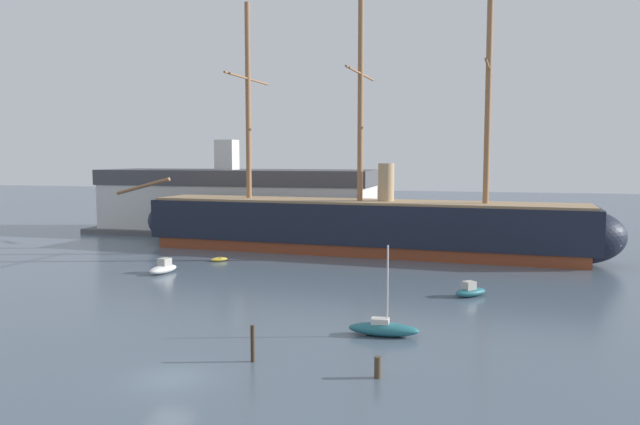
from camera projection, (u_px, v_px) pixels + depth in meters
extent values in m
plane|color=#4C5B6B|center=(170.00, 379.00, 34.57)|extent=(400.00, 400.00, 0.00)
cube|color=brown|center=(360.00, 247.00, 80.42)|extent=(56.61, 12.01, 1.46)
cube|color=black|center=(360.00, 222.00, 80.12)|extent=(58.97, 12.51, 5.23)
ellipsoid|color=black|center=(182.00, 221.00, 88.60)|extent=(11.02, 8.56, 6.69)
ellipsoid|color=black|center=(579.00, 236.00, 71.77)|extent=(11.02, 8.56, 6.69)
cube|color=#9E7F5B|center=(360.00, 202.00, 79.87)|extent=(57.76, 11.73, 0.31)
cylinder|color=#936642|center=(248.00, 103.00, 83.67)|extent=(0.73, 0.73, 27.18)
cylinder|color=#936642|center=(248.00, 79.00, 83.38)|extent=(1.19, 14.04, 0.29)
cylinder|color=#936642|center=(360.00, 99.00, 78.64)|extent=(0.73, 0.73, 27.18)
cylinder|color=#936642|center=(361.00, 74.00, 78.35)|extent=(1.19, 14.04, 0.29)
cylinder|color=#936642|center=(488.00, 95.00, 73.61)|extent=(0.73, 0.73, 27.18)
cylinder|color=#936642|center=(489.00, 68.00, 73.31)|extent=(1.19, 14.04, 0.29)
cylinder|color=#936642|center=(143.00, 186.00, 90.20)|extent=(9.27, 1.11, 2.78)
cylinder|color=tan|center=(386.00, 183.00, 78.55)|extent=(2.09, 2.09, 5.23)
ellipsoid|color=#236670|center=(384.00, 329.00, 42.89)|extent=(5.08, 1.74, 0.95)
cube|color=beige|center=(380.00, 322.00, 42.89)|extent=(1.29, 0.89, 0.50)
cylinder|color=silver|center=(388.00, 286.00, 42.55)|extent=(0.13, 0.13, 5.77)
ellipsoid|color=silver|center=(163.00, 269.00, 66.03)|extent=(2.47, 4.18, 0.91)
cube|color=#B2ADA3|center=(165.00, 262.00, 66.20)|extent=(1.30, 1.40, 0.91)
ellipsoid|color=#236670|center=(471.00, 292.00, 55.09)|extent=(3.41, 3.37, 0.79)
cube|color=#B2ADA3|center=(469.00, 286.00, 54.92)|extent=(1.38, 1.38, 0.79)
ellipsoid|color=gold|center=(219.00, 259.00, 73.71)|extent=(2.21, 2.14, 0.51)
cube|color=#4C4C51|center=(219.00, 258.00, 73.70)|extent=(0.68, 0.72, 0.08)
ellipsoid|color=silver|center=(184.00, 235.00, 94.10)|extent=(3.01, 4.81, 1.04)
cube|color=#4C4C51|center=(183.00, 230.00, 93.75)|extent=(1.54, 1.64, 1.04)
cylinder|color=#382B1E|center=(253.00, 344.00, 37.39)|extent=(0.26, 0.26, 2.31)
cylinder|color=#4C3D2D|center=(378.00, 367.00, 34.67)|extent=(0.41, 0.41, 1.26)
cube|color=#565659|center=(238.00, 230.00, 101.99)|extent=(49.65, 16.55, 0.80)
cube|color=silver|center=(238.00, 206.00, 101.62)|extent=(45.14, 13.79, 7.31)
cube|color=#47474C|center=(238.00, 177.00, 101.18)|extent=(46.04, 14.06, 2.53)
cube|color=silver|center=(227.00, 155.00, 101.32)|extent=(3.20, 3.20, 4.98)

